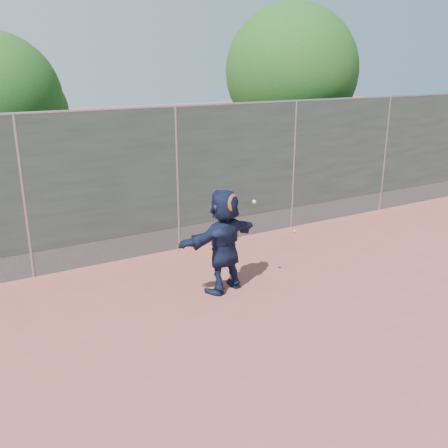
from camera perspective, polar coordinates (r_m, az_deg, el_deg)
ground at (r=8.05m, az=5.61°, el=-10.49°), size 80.00×80.00×0.00m
player at (r=8.55m, az=0.00°, el=-1.94°), size 1.77×0.94×1.83m
ball_ground at (r=11.89m, az=8.09°, el=-0.79°), size 0.07×0.07×0.07m
fence at (r=10.37m, az=-5.38°, el=5.41°), size 20.00×0.06×3.03m
swing_action at (r=8.21m, az=1.23°, el=2.37°), size 0.58×0.17×0.51m
tree_right at (r=14.50m, az=8.17°, el=16.49°), size 3.78×3.60×5.39m
tree_left at (r=12.38m, az=-24.20°, el=12.35°), size 3.15×3.00×4.53m
weed_clump at (r=10.79m, az=-3.48°, el=-2.05°), size 0.68×0.07×0.30m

